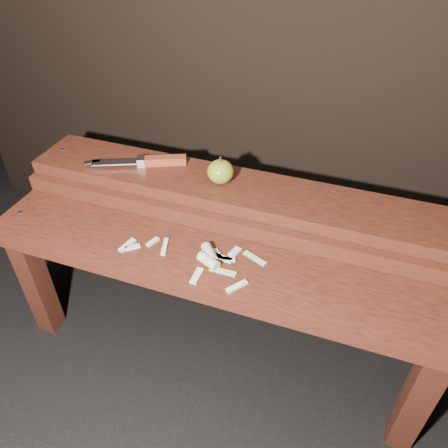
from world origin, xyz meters
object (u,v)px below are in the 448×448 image
(apple, at_px, (221,172))
(knife, at_px, (153,161))
(bench_front_tier, at_px, (208,283))
(bench_rear_tier, at_px, (237,212))

(apple, height_order, knife, apple)
(bench_front_tier, bearing_deg, bench_rear_tier, 90.00)
(bench_rear_tier, distance_m, apple, 0.13)
(apple, distance_m, knife, 0.21)
(bench_front_tier, relative_size, apple, 15.71)
(bench_front_tier, height_order, bench_rear_tier, bench_rear_tier)
(bench_front_tier, relative_size, knife, 4.38)
(bench_front_tier, xyz_separation_m, bench_rear_tier, (0.00, 0.23, 0.06))
(bench_rear_tier, height_order, apple, apple)
(apple, bearing_deg, bench_front_tier, -77.89)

